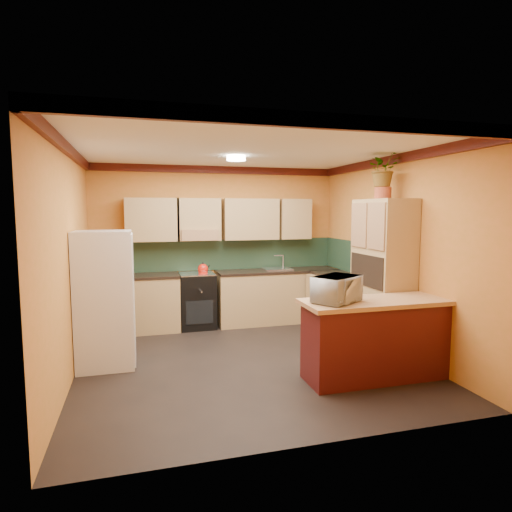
{
  "coord_description": "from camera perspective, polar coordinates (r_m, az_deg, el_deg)",
  "views": [
    {
      "loc": [
        -1.33,
        -5.22,
        1.94
      ],
      "look_at": [
        0.24,
        0.45,
        1.32
      ],
      "focal_mm": 30.0,
      "sensor_mm": 36.0,
      "label": 1
    }
  ],
  "objects": [
    {
      "name": "microwave",
      "position": [
        4.85,
        10.72,
        -4.36
      ],
      "size": [
        0.64,
        0.59,
        0.3
      ],
      "primitive_type": "imported",
      "rotation": [
        0.0,
        0.0,
        0.58
      ],
      "color": "silver",
      "rests_on": "bar_top"
    },
    {
      "name": "countertop_right",
      "position": [
        7.18,
        10.57,
        -2.43
      ],
      "size": [
        0.62,
        0.8,
        0.04
      ],
      "primitive_type": "cube",
      "color": "black",
      "rests_on": "base_cabinets_right"
    },
    {
      "name": "sink",
      "position": [
        7.47,
        2.78,
        -1.73
      ],
      "size": [
        0.48,
        0.4,
        0.03
      ],
      "primitive_type": "cube",
      "color": "silver",
      "rests_on": "countertop_back"
    },
    {
      "name": "stove",
      "position": [
        7.24,
        -7.87,
        -5.88
      ],
      "size": [
        0.58,
        0.58,
        0.91
      ],
      "primitive_type": "cube",
      "color": "black",
      "rests_on": "ground"
    },
    {
      "name": "fern",
      "position": [
        6.05,
        16.65,
        11.1
      ],
      "size": [
        0.47,
        0.42,
        0.49
      ],
      "primitive_type": "imported",
      "rotation": [
        0.0,
        0.0,
        -0.09
      ],
      "color": "tan",
      "rests_on": "fern_pot"
    },
    {
      "name": "kettle",
      "position": [
        7.11,
        -7.09,
        -1.63
      ],
      "size": [
        0.19,
        0.19,
        0.18
      ],
      "primitive_type": null,
      "rotation": [
        0.0,
        0.0,
        0.1
      ],
      "color": "red",
      "rests_on": "stove"
    },
    {
      "name": "fern_pot",
      "position": [
        6.03,
        16.56,
        8.04
      ],
      "size": [
        0.22,
        0.22,
        0.16
      ],
      "primitive_type": "cylinder",
      "color": "#9D4126",
      "rests_on": "pantry"
    },
    {
      "name": "pantry",
      "position": [
        6.04,
        16.49,
        -2.71
      ],
      "size": [
        0.48,
        0.9,
        2.1
      ],
      "primitive_type": "cube",
      "color": "tan",
      "rests_on": "ground"
    },
    {
      "name": "room_shell",
      "position": [
        5.67,
        -1.71,
        7.5
      ],
      "size": [
        4.24,
        4.24,
        2.72
      ],
      "color": "black",
      "rests_on": "ground"
    },
    {
      "name": "breakfast_bar",
      "position": [
        5.27,
        16.37,
        -10.78
      ],
      "size": [
        1.8,
        0.55,
        0.88
      ],
      "primitive_type": "cube",
      "color": "#4F1312",
      "rests_on": "ground"
    },
    {
      "name": "countertop_back",
      "position": [
        7.27,
        -3.03,
        -2.22
      ],
      "size": [
        3.65,
        0.62,
        0.04
      ],
      "primitive_type": "cube",
      "color": "black",
      "rests_on": "base_cabinets_back"
    },
    {
      "name": "bar_top",
      "position": [
        5.16,
        16.52,
        -5.83
      ],
      "size": [
        1.9,
        0.65,
        0.05
      ],
      "primitive_type": "cube",
      "color": "tan",
      "rests_on": "breakfast_bar"
    },
    {
      "name": "base_cabinets_right",
      "position": [
        7.26,
        10.5,
        -6.02
      ],
      "size": [
        0.6,
        0.8,
        0.88
      ],
      "primitive_type": "cube",
      "color": "tan",
      "rests_on": "ground"
    },
    {
      "name": "fridge",
      "position": [
        5.67,
        -19.51,
        -5.43
      ],
      "size": [
        0.68,
        0.66,
        1.7
      ],
      "primitive_type": "cube",
      "color": "silver",
      "rests_on": "ground"
    },
    {
      "name": "base_cabinets_back",
      "position": [
        7.35,
        -3.01,
        -5.77
      ],
      "size": [
        3.65,
        0.6,
        0.88
      ],
      "primitive_type": "cube",
      "color": "tan",
      "rests_on": "ground"
    }
  ]
}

